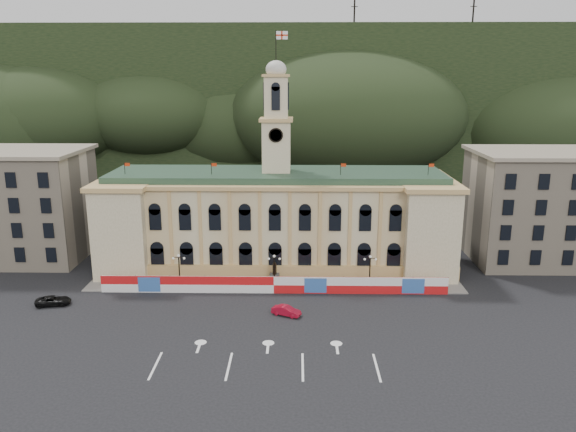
{
  "coord_description": "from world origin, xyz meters",
  "views": [
    {
      "loc": [
        3.34,
        -60.73,
        30.71
      ],
      "look_at": [
        2.0,
        18.0,
        10.75
      ],
      "focal_mm": 35.0,
      "sensor_mm": 36.0,
      "label": 1
    }
  ],
  "objects_px": {
    "statue": "(275,278)",
    "black_suv": "(53,301)",
    "lamp_center": "(274,268)",
    "red_sedan": "(286,311)"
  },
  "relations": [
    {
      "from": "statue",
      "to": "black_suv",
      "type": "height_order",
      "value": "statue"
    },
    {
      "from": "red_sedan",
      "to": "black_suv",
      "type": "height_order",
      "value": "black_suv"
    },
    {
      "from": "red_sedan",
      "to": "black_suv",
      "type": "xyz_separation_m",
      "value": [
        -31.96,
        2.83,
        0.01
      ]
    },
    {
      "from": "lamp_center",
      "to": "red_sedan",
      "type": "distance_m",
      "value": 10.15
    },
    {
      "from": "statue",
      "to": "lamp_center",
      "type": "xyz_separation_m",
      "value": [
        0.0,
        -1.0,
        1.89
      ]
    },
    {
      "from": "statue",
      "to": "black_suv",
      "type": "bearing_deg",
      "value": -165.38
    },
    {
      "from": "lamp_center",
      "to": "red_sedan",
      "type": "relative_size",
      "value": 1.27
    },
    {
      "from": "statue",
      "to": "lamp_center",
      "type": "relative_size",
      "value": 0.72
    },
    {
      "from": "black_suv",
      "to": "red_sedan",
      "type": "bearing_deg",
      "value": -106.43
    },
    {
      "from": "red_sedan",
      "to": "black_suv",
      "type": "distance_m",
      "value": 32.08
    }
  ]
}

